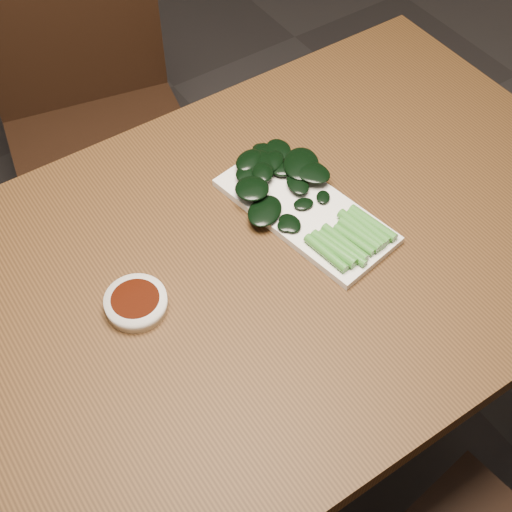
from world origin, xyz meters
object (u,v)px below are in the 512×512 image
chair_far (95,117)px  gai_lan (298,193)px  table (242,291)px  serving_plate (305,211)px  sauce_bowl (136,303)px

chair_far → gai_lan: (0.10, -0.71, 0.29)m
table → gai_lan: gai_lan is taller
serving_plate → gai_lan: size_ratio=1.02×
table → gai_lan: (0.16, 0.06, 0.10)m
chair_far → sauce_bowl: 0.84m
chair_far → gai_lan: 0.77m
chair_far → table: bearing=-82.3°
serving_plate → gai_lan: bearing=83.2°
chair_far → serving_plate: (0.10, -0.74, 0.27)m
table → serving_plate: (0.16, 0.03, 0.08)m
sauce_bowl → gai_lan: size_ratio=0.29×
serving_plate → gai_lan: 0.03m
table → gai_lan: bearing=21.2°
table → sauce_bowl: 0.20m
chair_far → gai_lan: size_ratio=2.62×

